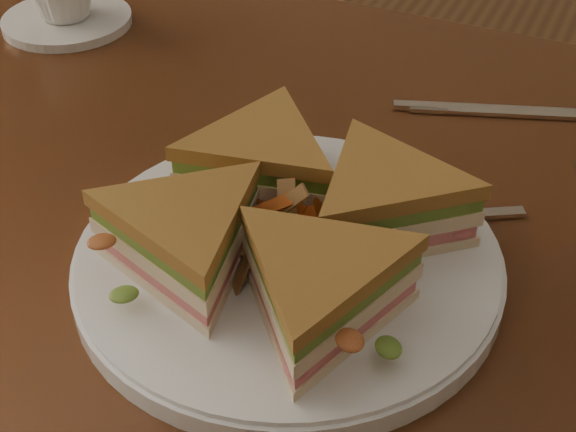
{
  "coord_description": "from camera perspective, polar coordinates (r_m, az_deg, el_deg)",
  "views": [
    {
      "loc": [
        0.18,
        -0.44,
        1.14
      ],
      "look_at": [
        -0.0,
        -0.06,
        0.8
      ],
      "focal_mm": 50.0,
      "sensor_mm": 36.0,
      "label": 1
    }
  ],
  "objects": [
    {
      "name": "table",
      "position": [
        0.69,
        2.11,
        -7.19
      ],
      "size": [
        1.2,
        0.8,
        0.75
      ],
      "color": "#34190B",
      "rests_on": "ground"
    },
    {
      "name": "plate",
      "position": [
        0.57,
        0.0,
        -3.28
      ],
      "size": [
        0.31,
        0.31,
        0.02
      ],
      "primitive_type": "cylinder",
      "color": "white",
      "rests_on": "table"
    },
    {
      "name": "sandwich_wedges",
      "position": [
        0.55,
        0.0,
        -0.41
      ],
      "size": [
        0.3,
        0.3,
        0.06
      ],
      "color": "#F8DEB7",
      "rests_on": "plate"
    },
    {
      "name": "crisps_mound",
      "position": [
        0.55,
        0.0,
        -0.73
      ],
      "size": [
        0.09,
        0.09,
        0.05
      ],
      "primitive_type": null,
      "color": "#BA4D17",
      "rests_on": "plate"
    },
    {
      "name": "spoon",
      "position": [
        0.62,
        4.52,
        -0.33
      ],
      "size": [
        0.16,
        0.1,
        0.01
      ],
      "rotation": [
        0.0,
        0.0,
        0.53
      ],
      "color": "silver",
      "rests_on": "table"
    },
    {
      "name": "knife",
      "position": [
        0.78,
        14.92,
        7.18
      ],
      "size": [
        0.21,
        0.08,
        0.0
      ],
      "rotation": [
        0.0,
        0.0,
        0.34
      ],
      "color": "silver",
      "rests_on": "table"
    },
    {
      "name": "saucer",
      "position": [
        0.95,
        -15.43,
        13.27
      ],
      "size": [
        0.14,
        0.14,
        0.01
      ],
      "primitive_type": "cylinder",
      "color": "white",
      "rests_on": "table"
    }
  ]
}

